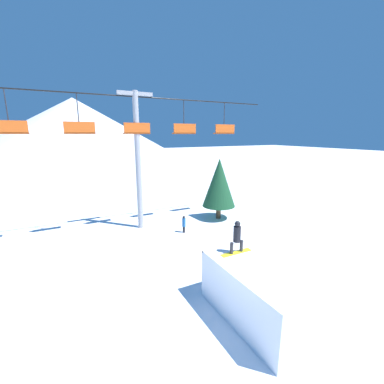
{
  "coord_description": "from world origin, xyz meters",
  "views": [
    {
      "loc": [
        -5.85,
        -6.3,
        6.84
      ],
      "look_at": [
        0.2,
        5.29,
        3.85
      ],
      "focal_mm": 24.0,
      "sensor_mm": 36.0,
      "label": 1
    }
  ],
  "objects_px": {
    "snow_ramp": "(257,293)",
    "distant_skier": "(184,223)",
    "snowboarder": "(237,237)",
    "pine_tree_near": "(219,183)"
  },
  "relations": [
    {
      "from": "snow_ramp",
      "to": "distant_skier",
      "type": "bearing_deg",
      "value": 81.59
    },
    {
      "from": "distant_skier",
      "to": "snowboarder",
      "type": "bearing_deg",
      "value": -99.51
    },
    {
      "from": "snow_ramp",
      "to": "distant_skier",
      "type": "distance_m",
      "value": 9.09
    },
    {
      "from": "snow_ramp",
      "to": "snowboarder",
      "type": "distance_m",
      "value": 2.2
    },
    {
      "from": "pine_tree_near",
      "to": "snow_ramp",
      "type": "bearing_deg",
      "value": -116.41
    },
    {
      "from": "snowboarder",
      "to": "distant_skier",
      "type": "bearing_deg",
      "value": 80.49
    },
    {
      "from": "snow_ramp",
      "to": "distant_skier",
      "type": "height_order",
      "value": "snow_ramp"
    },
    {
      "from": "snow_ramp",
      "to": "pine_tree_near",
      "type": "xyz_separation_m",
      "value": [
        5.21,
        10.49,
        1.96
      ]
    },
    {
      "from": "pine_tree_near",
      "to": "distant_skier",
      "type": "height_order",
      "value": "pine_tree_near"
    },
    {
      "from": "snow_ramp",
      "to": "distant_skier",
      "type": "relative_size",
      "value": 3.59
    }
  ]
}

